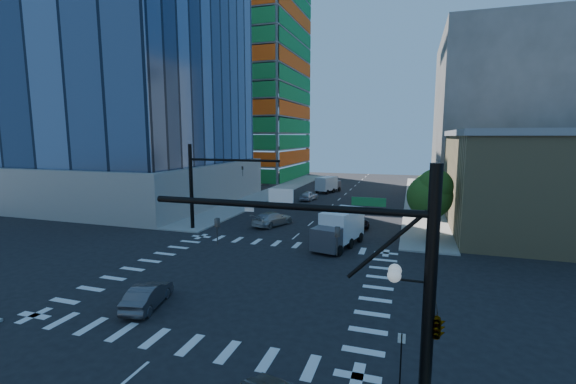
% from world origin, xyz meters
% --- Properties ---
extents(ground, '(160.00, 160.00, 0.00)m').
position_xyz_m(ground, '(0.00, 0.00, 0.00)').
color(ground, black).
rests_on(ground, ground).
extents(road_markings, '(20.00, 20.00, 0.01)m').
position_xyz_m(road_markings, '(0.00, 0.00, 0.01)').
color(road_markings, silver).
rests_on(road_markings, ground).
extents(sidewalk_ne, '(5.00, 60.00, 0.15)m').
position_xyz_m(sidewalk_ne, '(12.50, 40.00, 0.07)').
color(sidewalk_ne, gray).
rests_on(sidewalk_ne, ground).
extents(sidewalk_nw, '(5.00, 60.00, 0.15)m').
position_xyz_m(sidewalk_nw, '(-12.50, 40.00, 0.07)').
color(sidewalk_nw, gray).
rests_on(sidewalk_nw, ground).
extents(construction_building, '(25.16, 34.50, 70.60)m').
position_xyz_m(construction_building, '(-27.41, 61.93, 24.61)').
color(construction_building, gray).
rests_on(construction_building, ground).
extents(commercial_building, '(20.50, 22.50, 10.60)m').
position_xyz_m(commercial_building, '(25.00, 22.00, 5.31)').
color(commercial_building, '#9F8B5C').
rests_on(commercial_building, ground).
extents(bg_building_ne, '(24.00, 30.00, 28.00)m').
position_xyz_m(bg_building_ne, '(27.00, 55.00, 14.00)').
color(bg_building_ne, '#5E5A55').
rests_on(bg_building_ne, ground).
extents(signal_mast_se, '(10.51, 2.48, 9.00)m').
position_xyz_m(signal_mast_se, '(10.60, -11.50, 5.01)').
color(signal_mast_se, black).
rests_on(signal_mast_se, sidewalk_se).
extents(signal_mast_nw, '(10.20, 0.40, 9.00)m').
position_xyz_m(signal_mast_nw, '(-10.00, 11.50, 5.49)').
color(signal_mast_nw, black).
rests_on(signal_mast_nw, sidewalk_nw).
extents(tree_south, '(4.16, 4.16, 6.82)m').
position_xyz_m(tree_south, '(12.63, 13.90, 4.69)').
color(tree_south, '#382316').
rests_on(tree_south, sidewalk_ne).
extents(tree_north, '(3.54, 3.52, 5.78)m').
position_xyz_m(tree_north, '(12.93, 25.90, 3.99)').
color(tree_north, '#382316').
rests_on(tree_north, sidewalk_ne).
extents(no_parking_sign, '(0.30, 0.06, 2.20)m').
position_xyz_m(no_parking_sign, '(10.70, -9.00, 1.38)').
color(no_parking_sign, black).
rests_on(no_parking_sign, ground).
extents(car_nb_far, '(4.37, 5.94, 1.50)m').
position_xyz_m(car_nb_far, '(4.86, 18.10, 0.75)').
color(car_nb_far, black).
rests_on(car_nb_far, ground).
extents(car_sb_near, '(4.03, 5.84, 1.57)m').
position_xyz_m(car_sb_near, '(-3.85, 15.73, 0.79)').
color(car_sb_near, '#B3B3B3').
rests_on(car_sb_near, ground).
extents(car_sb_mid, '(2.34, 4.58, 1.49)m').
position_xyz_m(car_sb_mid, '(-4.39, 33.77, 0.75)').
color(car_sb_mid, silver).
rests_on(car_sb_mid, ground).
extents(car_sb_cross, '(2.36, 4.43, 1.39)m').
position_xyz_m(car_sb_cross, '(-3.66, -6.08, 0.69)').
color(car_sb_cross, '#454449').
rests_on(car_sb_cross, ground).
extents(box_truck_near, '(3.96, 6.63, 3.25)m').
position_xyz_m(box_truck_near, '(4.67, 9.54, 1.44)').
color(box_truck_near, black).
rests_on(box_truck_near, ground).
extents(box_truck_far, '(3.79, 5.81, 2.82)m').
position_xyz_m(box_truck_far, '(-3.20, 43.21, 1.25)').
color(box_truck_far, black).
rests_on(box_truck_far, ground).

